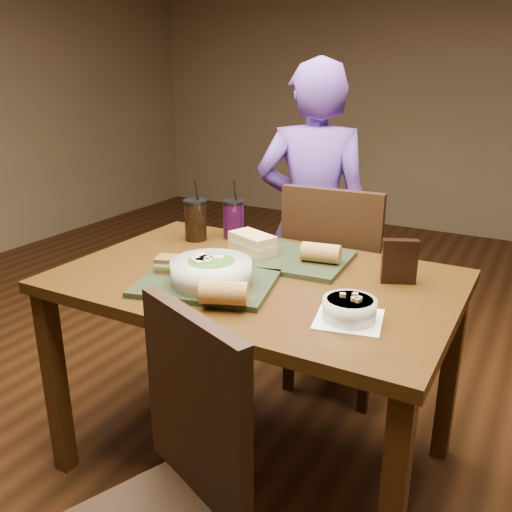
# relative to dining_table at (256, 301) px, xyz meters

# --- Properties ---
(ground) EXTENTS (6.00, 6.00, 0.00)m
(ground) POSITION_rel_dining_table_xyz_m (0.00, 0.00, -0.66)
(ground) COLOR #381C0B
(ground) RESTS_ON ground
(dining_table) EXTENTS (1.30, 0.85, 0.75)m
(dining_table) POSITION_rel_dining_table_xyz_m (0.00, 0.00, 0.00)
(dining_table) COLOR #3F260C
(dining_table) RESTS_ON ground
(chair_near) EXTENTS (0.51, 0.52, 0.90)m
(chair_near) POSITION_rel_dining_table_xyz_m (0.18, -0.71, -0.16)
(chair_near) COLOR black
(chair_near) RESTS_ON ground
(chair_far) EXTENTS (0.44, 0.44, 0.96)m
(chair_far) POSITION_rel_dining_table_xyz_m (0.07, 0.59, -0.13)
(chair_far) COLOR black
(chair_far) RESTS_ON ground
(diner) EXTENTS (0.62, 0.51, 1.46)m
(diner) POSITION_rel_dining_table_xyz_m (-0.15, 0.82, 0.07)
(diner) COLOR #5C389A
(diner) RESTS_ON ground
(tray_near) EXTENTS (0.49, 0.41, 0.02)m
(tray_near) POSITION_rel_dining_table_xyz_m (-0.10, -0.15, 0.10)
(tray_near) COLOR black
(tray_near) RESTS_ON dining_table
(tray_far) EXTENTS (0.44, 0.35, 0.02)m
(tray_far) POSITION_rel_dining_table_xyz_m (0.03, 0.19, 0.10)
(tray_far) COLOR black
(tray_far) RESTS_ON dining_table
(salad_bowl) EXTENTS (0.25, 0.25, 0.08)m
(salad_bowl) POSITION_rel_dining_table_xyz_m (-0.07, -0.16, 0.15)
(salad_bowl) COLOR silver
(salad_bowl) RESTS_ON tray_near
(soup_bowl) EXTENTS (0.21, 0.21, 0.07)m
(soup_bowl) POSITION_rel_dining_table_xyz_m (0.39, -0.17, 0.12)
(soup_bowl) COLOR white
(soup_bowl) RESTS_ON dining_table
(sandwich_near) EXTENTS (0.12, 0.10, 0.05)m
(sandwich_near) POSITION_rel_dining_table_xyz_m (-0.24, -0.14, 0.13)
(sandwich_near) COLOR #593819
(sandwich_near) RESTS_ON tray_near
(sandwich_far) EXTENTS (0.19, 0.15, 0.07)m
(sandwich_far) POSITION_rel_dining_table_xyz_m (-0.11, 0.17, 0.14)
(sandwich_far) COLOR tan
(sandwich_far) RESTS_ON tray_far
(baguette_near) EXTENTS (0.15, 0.11, 0.07)m
(baguette_near) POSITION_rel_dining_table_xyz_m (0.05, -0.28, 0.14)
(baguette_near) COLOR #AD7533
(baguette_near) RESTS_ON tray_near
(baguette_far) EXTENTS (0.14, 0.09, 0.07)m
(baguette_far) POSITION_rel_dining_table_xyz_m (0.15, 0.19, 0.14)
(baguette_far) COLOR #AD7533
(baguette_far) RESTS_ON tray_far
(cup_cola) EXTENTS (0.09, 0.09, 0.25)m
(cup_cola) POSITION_rel_dining_table_xyz_m (-0.41, 0.24, 0.17)
(cup_cola) COLOR black
(cup_cola) RESTS_ON dining_table
(cup_berry) EXTENTS (0.09, 0.09, 0.24)m
(cup_berry) POSITION_rel_dining_table_xyz_m (-0.29, 0.34, 0.17)
(cup_berry) COLOR black
(cup_berry) RESTS_ON dining_table
(chip_bag) EXTENTS (0.12, 0.08, 0.15)m
(chip_bag) POSITION_rel_dining_table_xyz_m (0.43, 0.17, 0.16)
(chip_bag) COLOR black
(chip_bag) RESTS_ON dining_table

